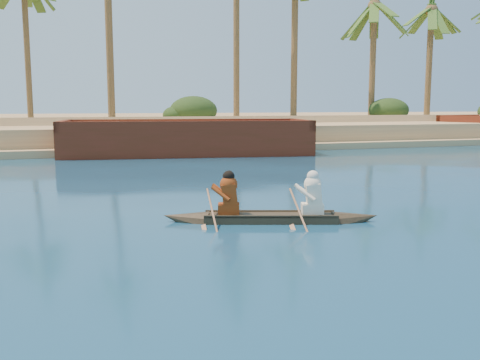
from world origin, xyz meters
name	(u,v)px	position (x,y,z in m)	size (l,w,h in m)	color
sandy_embankment	(190,125)	(0.00, 46.89, 0.53)	(150.00, 51.00, 1.50)	tan
palm_grove	(226,31)	(0.00, 35.00, 8.00)	(110.00, 14.00, 16.00)	#33591F
shrub_cluster	(241,123)	(0.00, 31.50, 1.20)	(100.00, 6.00, 2.40)	#1F3011
canoe	(270,211)	(-8.00, 6.02, 0.24)	(4.55, 2.04, 1.26)	#3C3320
barge_mid	(187,140)	(-6.10, 22.00, 0.71)	(12.68, 5.90, 2.03)	maroon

